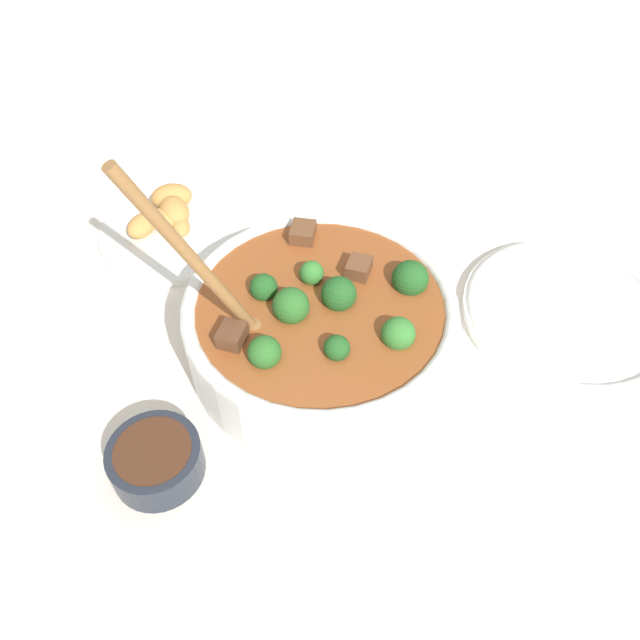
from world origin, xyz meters
name	(u,v)px	position (x,y,z in m)	size (l,w,h in m)	color
ground_plane	(320,351)	(0.00, 0.00, 0.00)	(4.00, 4.00, 0.00)	silver
stew_bowl	(320,323)	(0.00, 0.00, 0.05)	(0.29, 0.30, 0.30)	white
condiment_bowl	(156,459)	(-0.02, -0.22, 0.02)	(0.09, 0.09, 0.04)	#232833
empty_plate	(569,312)	(0.18, 0.24, 0.01)	(0.25, 0.25, 0.02)	white
food_plate	(173,225)	(-0.29, 0.02, 0.01)	(0.20, 0.20, 0.05)	white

